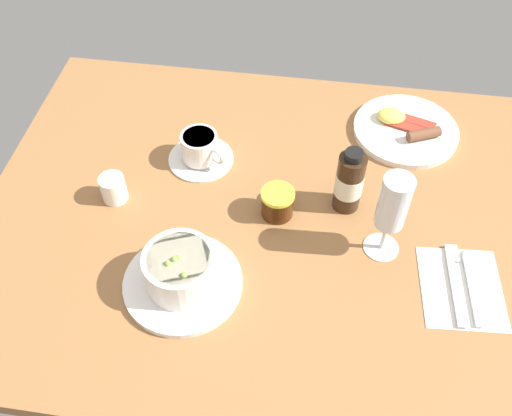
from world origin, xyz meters
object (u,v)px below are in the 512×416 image
porridge_bowl (181,273)px  cutlery_setting (462,285)px  wine_glass (393,206)px  sauce_bottle_brown (349,182)px  creamer_jug (114,187)px  breakfast_plate (405,129)px  coffee_cup (200,150)px  jam_jar (277,203)px

porridge_bowl → cutlery_setting: porridge_bowl is taller
wine_glass → sauce_bottle_brown: (-6.87, 9.25, -5.27)cm
creamer_jug → sauce_bottle_brown: sauce_bottle_brown is taller
porridge_bowl → wine_glass: wine_glass is taller
creamer_jug → breakfast_plate: 61.47cm
cutlery_setting → wine_glass: 18.87cm
porridge_bowl → sauce_bottle_brown: (26.58, 22.10, 2.66)cm
porridge_bowl → coffee_cup: 30.02cm
porridge_bowl → creamer_jug: bearing=134.4°
cutlery_setting → jam_jar: (-33.17, 11.48, 2.65)cm
coffee_cup → creamer_jug: 18.70cm
wine_glass → jam_jar: (-19.49, 5.31, -8.79)cm
breakfast_plate → jam_jar: bearing=-133.0°
porridge_bowl → wine_glass: size_ratio=1.14×
creamer_jug → jam_jar: size_ratio=0.94×
coffee_cup → wine_glass: (36.55, -17.00, 8.80)cm
wine_glass → coffee_cup: bearing=155.1°
wine_glass → breakfast_plate: bearing=81.4°
cutlery_setting → jam_jar: bearing=160.9°
creamer_jug → porridge_bowl: bearing=-45.6°
sauce_bottle_brown → breakfast_plate: sauce_bottle_brown is taller
sauce_bottle_brown → wine_glass: bearing=-53.4°
creamer_jug → breakfast_plate: creamer_jug is taller
wine_glass → sauce_bottle_brown: size_ratio=1.28×
coffee_cup → creamer_jug: (-14.14, -12.23, -0.14)cm
porridge_bowl → jam_jar: (13.96, 18.16, -0.86)cm
cutlery_setting → creamer_jug: (-64.38, 10.93, 2.50)cm
porridge_bowl → coffee_cup: bearing=95.9°
wine_glass → jam_jar: bearing=164.8°
cutlery_setting → sauce_bottle_brown: sauce_bottle_brown is taller
jam_jar → sauce_bottle_brown: 13.68cm
porridge_bowl → creamer_jug: porridge_bowl is taller
porridge_bowl → jam_jar: bearing=52.4°
porridge_bowl → creamer_jug: (-17.25, 17.61, -1.01)cm
breakfast_plate → porridge_bowl: bearing=-130.9°
creamer_jug → wine_glass: size_ratio=0.33×
jam_jar → breakfast_plate: jam_jar is taller
jam_jar → cutlery_setting: bearing=-19.1°
sauce_bottle_brown → breakfast_plate: 25.49cm
cutlery_setting → breakfast_plate: breakfast_plate is taller
creamer_jug → breakfast_plate: size_ratio=0.27×
creamer_jug → wine_glass: bearing=-5.4°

